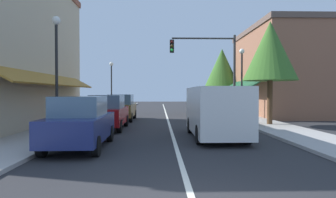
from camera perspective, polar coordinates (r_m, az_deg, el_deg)
name	(u,v)px	position (r m, az deg, el deg)	size (l,w,h in m)	color
ground_plane	(167,118)	(22.27, -0.16, -3.63)	(80.00, 80.00, 0.00)	#28282B
sidewalk_left	(94,117)	(22.80, -14.14, -3.41)	(2.60, 56.00, 0.12)	#A39E99
sidewalk_right	(239,117)	(23.08, 13.65, -3.35)	(2.60, 56.00, 0.12)	#A39E99
lane_center_stripe	(167,118)	(22.27, -0.16, -3.62)	(0.14, 52.00, 0.01)	silver
storefront_right_block	(281,72)	(26.26, 21.05, 4.91)	(6.77, 10.20, 7.21)	#8E5B42
parked_car_nearest_left	(80,123)	(10.46, -16.59, -4.38)	(1.84, 4.13, 1.77)	navy
parked_car_second_left	(108,112)	(15.49, -11.61, -2.54)	(1.80, 4.11, 1.77)	maroon
parked_car_third_left	(121,107)	(20.36, -9.04, -1.63)	(1.80, 4.11, 1.77)	brown
van_in_lane	(215,110)	(12.51, 9.13, -2.20)	(2.01, 5.18, 2.12)	silver
traffic_signal_mast_arm	(213,62)	(21.40, 8.68, 7.07)	(4.74, 0.50, 6.01)	#333333
street_lamp_left_near	(56,57)	(13.46, -20.77, 7.67)	(0.36, 0.36, 5.13)	black
street_lamp_right_mid	(242,72)	(20.77, 14.09, 5.04)	(0.36, 0.36, 4.89)	black
street_lamp_left_far	(111,79)	(28.01, -10.89, 3.91)	(0.36, 0.36, 4.75)	black
tree_right_near	(270,51)	(17.73, 19.15, 8.71)	(3.03, 3.03, 5.91)	#4C331E
tree_right_far	(222,69)	(30.34, 10.40, 5.70)	(3.72, 3.72, 6.32)	#4C331E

